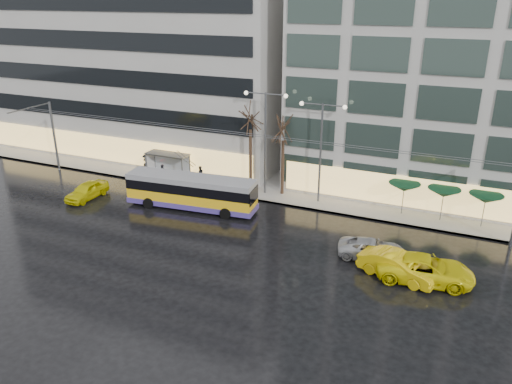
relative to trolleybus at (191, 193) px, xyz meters
The scene contains 22 objects.
ground 6.05m from the trolleybus, 65.93° to the right, with size 140.00×140.00×0.00m, color black.
sidewalk 9.77m from the trolleybus, 62.95° to the left, with size 80.00×10.00×0.15m, color gray.
kerb 5.88m from the trolleybus, 39.82° to the left, with size 80.00×0.10×0.15m, color slate.
building_left 21.58m from the trolleybus, 134.95° to the left, with size 34.00×14.00×22.00m, color #A9A7A1.
building_right 27.76m from the trolleybus, 32.47° to the left, with size 32.00×14.00×25.00m, color #A9A7A1.
trolleybus is the anchor object (origin of this frame).
catenary 5.13m from the trolleybus, 36.94° to the left, with size 42.24×5.12×7.00m.
bus_shelter 8.02m from the trolleybus, 138.41° to the left, with size 4.20×1.60×2.51m.
street_lamp_near 8.36m from the trolleybus, 50.92° to the left, with size 3.96×0.36×9.03m.
street_lamp_far 11.68m from the trolleybus, 29.97° to the left, with size 3.96×0.36×8.53m.
tree_a 8.52m from the trolleybus, 62.69° to the left, with size 3.20×3.20×8.40m.
tree_b 9.69m from the trolleybus, 44.60° to the left, with size 3.20×3.20×7.70m.
parasol_a 17.37m from the trolleybus, 18.92° to the left, with size 2.50×2.50×2.65m.
parasol_b 20.23m from the trolleybus, 16.16° to the left, with size 2.50×2.50×2.65m.
parasol_c 23.12m from the trolleybus, 14.09° to the left, with size 2.50×2.50×2.65m.
taxi_a 9.75m from the trolleybus, 169.06° to the right, with size 1.74×4.33×1.48m, color #D6CD0B.
taxi_b 18.14m from the trolleybus, 13.84° to the right, with size 1.74×4.99×1.64m, color yellow.
taxi_c 19.68m from the trolleybus, 11.85° to the right, with size 2.75×5.96×1.66m, color yellow.
sedan_silver 15.82m from the trolleybus, ahead, with size 2.12×4.60×1.28m, color #A4A4A8.
pedestrian_a 7.07m from the trolleybus, 143.12° to the left, with size 1.22×1.23×2.19m.
pedestrian_b 6.09m from the trolleybus, 113.01° to the left, with size 0.94×0.93×1.53m.
pedestrian_c 9.61m from the trolleybus, 147.45° to the left, with size 1.30×1.04×2.11m.
Camera 1 is at (18.06, -27.81, 16.86)m, focal length 35.00 mm.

